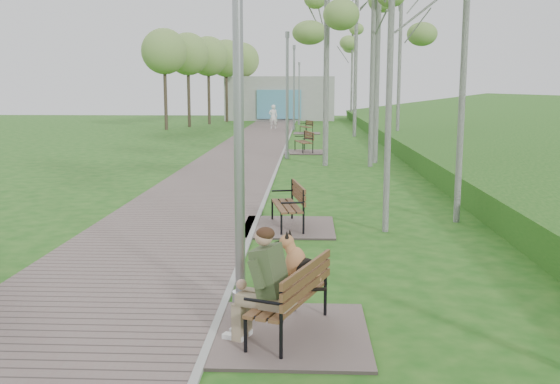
% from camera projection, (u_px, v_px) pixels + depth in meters
% --- Properties ---
extents(ground, '(120.00, 120.00, 0.00)m').
position_uv_depth(ground, '(226.00, 302.00, 8.75)').
color(ground, '#195313').
rests_on(ground, ground).
extents(walkway, '(3.50, 67.00, 0.04)m').
position_uv_depth(walkway, '(248.00, 150.00, 30.01)').
color(walkway, '#73625D').
rests_on(walkway, ground).
extents(kerb, '(0.10, 67.00, 0.05)m').
position_uv_depth(kerb, '(284.00, 150.00, 29.93)').
color(kerb, '#999993').
rests_on(kerb, ground).
extents(embankment, '(14.00, 70.00, 1.60)m').
position_uv_depth(embankment, '(550.00, 155.00, 27.93)').
color(embankment, '#4B7C2A').
rests_on(embankment, ground).
extents(building_north, '(10.00, 5.20, 4.00)m').
position_uv_depth(building_north, '(280.00, 98.00, 58.71)').
color(building_north, '#9E9E99').
rests_on(building_north, ground).
extents(bench_main, '(1.86, 2.07, 1.62)m').
position_uv_depth(bench_main, '(284.00, 300.00, 7.44)').
color(bench_main, '#73625D').
rests_on(bench_main, ground).
extents(bench_second, '(1.93, 2.15, 1.19)m').
position_uv_depth(bench_second, '(287.00, 218.00, 13.31)').
color(bench_second, '#73625D').
rests_on(bench_second, ground).
extents(bench_third, '(1.98, 2.20, 1.21)m').
position_uv_depth(bench_third, '(304.00, 148.00, 28.89)').
color(bench_third, '#73625D').
rests_on(bench_third, ground).
extents(bench_far, '(1.73, 1.92, 1.06)m').
position_uv_depth(bench_far, '(306.00, 131.00, 40.93)').
color(bench_far, '#73625D').
rests_on(bench_far, ground).
extents(lamp_post_near, '(0.22, 0.22, 5.69)m').
position_uv_depth(lamp_post_near, '(239.00, 113.00, 7.78)').
color(lamp_post_near, '#919498').
rests_on(lamp_post_near, ground).
extents(lamp_post_second, '(0.20, 0.20, 5.25)m').
position_uv_depth(lamp_post_second, '(287.00, 100.00, 26.01)').
color(lamp_post_second, '#919498').
rests_on(lamp_post_second, ground).
extents(lamp_post_third, '(0.23, 0.23, 5.89)m').
position_uv_depth(lamp_post_third, '(294.00, 91.00, 43.57)').
color(lamp_post_third, '#919498').
rests_on(lamp_post_third, ground).
extents(lamp_post_far, '(0.19, 0.19, 5.01)m').
position_uv_depth(lamp_post_far, '(299.00, 96.00, 50.28)').
color(lamp_post_far, '#919498').
rests_on(lamp_post_far, ground).
extents(pedestrian_near, '(0.69, 0.50, 1.77)m').
position_uv_depth(pedestrian_near, '(273.00, 117.00, 45.33)').
color(pedestrian_near, white).
rests_on(pedestrian_near, ground).
extents(birch_far_a, '(2.57, 2.57, 9.01)m').
position_uv_depth(birch_far_a, '(401.00, 3.00, 30.42)').
color(birch_far_a, silver).
rests_on(birch_far_a, ground).
extents(birch_far_b, '(2.82, 2.82, 8.98)m').
position_uv_depth(birch_far_b, '(328.00, 8.00, 32.37)').
color(birch_far_b, silver).
rests_on(birch_far_b, ground).
extents(birch_distant_b, '(2.55, 2.55, 9.14)m').
position_uv_depth(birch_distant_b, '(352.00, 42.00, 57.38)').
color(birch_distant_b, silver).
rests_on(birch_distant_b, ground).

